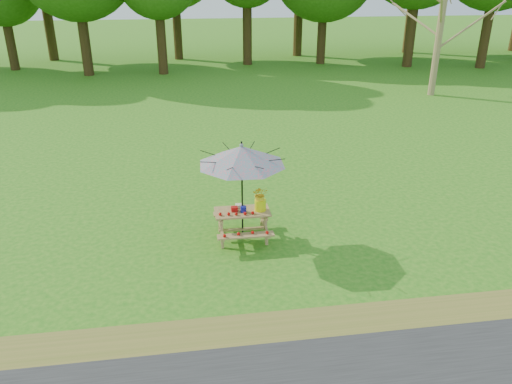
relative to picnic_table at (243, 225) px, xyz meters
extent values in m
plane|color=#247315|center=(3.00, -0.50, -0.33)|extent=(120.00, 120.00, 0.00)
cube|color=olive|center=(3.00, -3.30, -0.32)|extent=(120.00, 1.20, 0.01)
cylinder|color=olive|center=(10.81, 12.86, 2.48)|extent=(0.47, 0.47, 5.62)
cube|color=#936242|center=(0.00, 0.00, 0.32)|extent=(1.20, 0.62, 0.04)
cube|color=#936242|center=(0.00, -0.55, 0.03)|extent=(1.20, 0.22, 0.04)
cube|color=#936242|center=(0.00, 0.55, 0.03)|extent=(1.20, 0.22, 0.04)
cylinder|color=black|center=(0.00, 0.00, 0.80)|extent=(0.04, 0.04, 2.25)
cone|color=teal|center=(0.00, 0.00, 1.62)|extent=(2.40, 2.40, 0.40)
sphere|color=teal|center=(0.00, 0.00, 1.84)|extent=(0.08, 0.08, 0.08)
cube|color=#B90F0E|center=(-0.17, 0.02, 0.39)|extent=(0.14, 0.12, 0.10)
cylinder|color=#13189C|center=(0.02, -0.05, 0.41)|extent=(0.13, 0.13, 0.13)
cube|color=silver|center=(-0.06, 0.20, 0.38)|extent=(0.13, 0.13, 0.07)
cylinder|color=#F0F00C|center=(0.39, -0.02, 0.47)|extent=(0.25, 0.25, 0.25)
imported|color=yellow|center=(0.39, -0.02, 0.72)|extent=(0.36, 0.32, 0.38)
camera|label=1|loc=(-1.15, -9.69, 5.08)|focal=35.00mm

